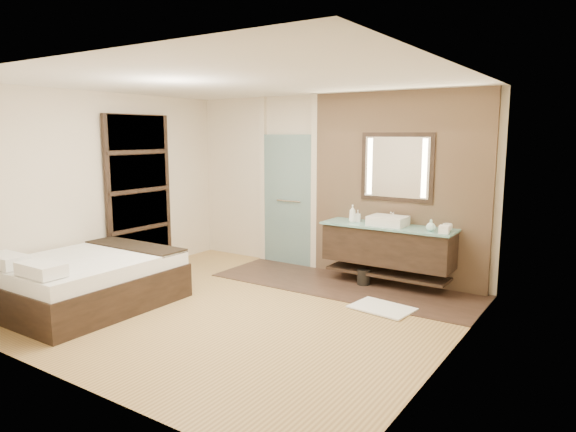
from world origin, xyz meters
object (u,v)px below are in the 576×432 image
Objects in this scene: mirror_unit at (397,167)px; waste_bin at (364,277)px; bed at (88,281)px; vanity at (388,245)px.

mirror_unit is 4.63× the size of waste_bin.
waste_bin is (2.47, 2.68, -0.20)m from bed.
vanity is at bearing 45.66° from bed.
bed is (-2.75, -3.08, -1.33)m from mirror_unit.
waste_bin is (-0.28, -0.16, -0.47)m from vanity.
mirror_unit reaches higher than bed.
mirror_unit is (0.00, 0.24, 1.07)m from vanity.
bed is at bearing -132.66° from waste_bin.
bed is (-2.75, -2.84, -0.26)m from vanity.
vanity is 0.93× the size of bed.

